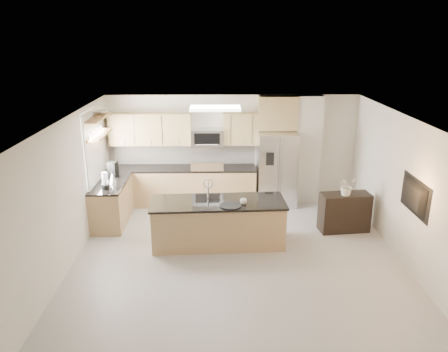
{
  "coord_description": "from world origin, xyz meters",
  "views": [
    {
      "loc": [
        -0.37,
        -7.06,
        4.0
      ],
      "look_at": [
        -0.23,
        1.3,
        1.24
      ],
      "focal_mm": 35.0,
      "sensor_mm": 36.0,
      "label": 1
    }
  ],
  "objects_px": {
    "island": "(218,222)",
    "blender": "(105,182)",
    "flower_vase": "(347,181)",
    "television": "(410,196)",
    "range": "(208,185)",
    "refrigerator": "(277,169)",
    "platter": "(230,205)",
    "cup": "(243,201)",
    "credenza": "(344,212)",
    "microwave": "(207,137)",
    "coffee_maker": "(113,170)",
    "kettle": "(113,177)",
    "bowl": "(100,112)"
  },
  "relations": [
    {
      "from": "blender",
      "to": "coffee_maker",
      "type": "bearing_deg",
      "value": 91.4
    },
    {
      "from": "cup",
      "to": "flower_vase",
      "type": "distance_m",
      "value": 2.26
    },
    {
      "from": "cup",
      "to": "kettle",
      "type": "height_order",
      "value": "kettle"
    },
    {
      "from": "cup",
      "to": "kettle",
      "type": "distance_m",
      "value": 3.03
    },
    {
      "from": "coffee_maker",
      "to": "kettle",
      "type": "bearing_deg",
      "value": -79.33
    },
    {
      "from": "coffee_maker",
      "to": "television",
      "type": "xyz_separation_m",
      "value": [
        5.61,
        -2.46,
        0.27
      ]
    },
    {
      "from": "refrigerator",
      "to": "coffee_maker",
      "type": "relative_size",
      "value": 5.31
    },
    {
      "from": "bowl",
      "to": "television",
      "type": "xyz_separation_m",
      "value": [
        5.76,
        -2.36,
        -1.04
      ]
    },
    {
      "from": "refrigerator",
      "to": "bowl",
      "type": "relative_size",
      "value": 4.35
    },
    {
      "from": "refrigerator",
      "to": "blender",
      "type": "distance_m",
      "value": 4.01
    },
    {
      "from": "television",
      "to": "range",
      "type": "bearing_deg",
      "value": 48.36
    },
    {
      "from": "credenza",
      "to": "cup",
      "type": "distance_m",
      "value": 2.35
    },
    {
      "from": "cup",
      "to": "platter",
      "type": "distance_m",
      "value": 0.27
    },
    {
      "from": "cup",
      "to": "platter",
      "type": "bearing_deg",
      "value": -158.36
    },
    {
      "from": "platter",
      "to": "coffee_maker",
      "type": "distance_m",
      "value": 3.1
    },
    {
      "from": "coffee_maker",
      "to": "platter",
      "type": "bearing_deg",
      "value": -33.92
    },
    {
      "from": "refrigerator",
      "to": "credenza",
      "type": "height_order",
      "value": "refrigerator"
    },
    {
      "from": "range",
      "to": "blender",
      "type": "distance_m",
      "value": 2.62
    },
    {
      "from": "platter",
      "to": "kettle",
      "type": "height_order",
      "value": "kettle"
    },
    {
      "from": "credenza",
      "to": "bowl",
      "type": "xyz_separation_m",
      "value": [
        -5.15,
        0.82,
        1.98
      ]
    },
    {
      "from": "microwave",
      "to": "kettle",
      "type": "xyz_separation_m",
      "value": [
        -2.02,
        -1.16,
        -0.61
      ]
    },
    {
      "from": "island",
      "to": "cup",
      "type": "bearing_deg",
      "value": -19.52
    },
    {
      "from": "kettle",
      "to": "coffee_maker",
      "type": "relative_size",
      "value": 0.69
    },
    {
      "from": "microwave",
      "to": "cup",
      "type": "relative_size",
      "value": 5.92
    },
    {
      "from": "coffee_maker",
      "to": "flower_vase",
      "type": "xyz_separation_m",
      "value": [
        4.97,
        -0.98,
        0.04
      ]
    },
    {
      "from": "television",
      "to": "flower_vase",
      "type": "bearing_deg",
      "value": 23.1
    },
    {
      "from": "credenza",
      "to": "blender",
      "type": "height_order",
      "value": "blender"
    },
    {
      "from": "platter",
      "to": "kettle",
      "type": "relative_size",
      "value": 1.76
    },
    {
      "from": "range",
      "to": "platter",
      "type": "bearing_deg",
      "value": -78.72
    },
    {
      "from": "refrigerator",
      "to": "platter",
      "type": "xyz_separation_m",
      "value": [
        -1.18,
        -2.35,
        0.02
      ]
    },
    {
      "from": "microwave",
      "to": "cup",
      "type": "xyz_separation_m",
      "value": [
        0.73,
        -2.42,
        -0.68
      ]
    },
    {
      "from": "kettle",
      "to": "coffee_maker",
      "type": "xyz_separation_m",
      "value": [
        -0.07,
        0.37,
        0.06
      ]
    },
    {
      "from": "range",
      "to": "kettle",
      "type": "xyz_separation_m",
      "value": [
        -2.02,
        -1.04,
        0.55
      ]
    },
    {
      "from": "blender",
      "to": "flower_vase",
      "type": "height_order",
      "value": "flower_vase"
    },
    {
      "from": "microwave",
      "to": "island",
      "type": "xyz_separation_m",
      "value": [
        0.24,
        -2.27,
        -1.18
      ]
    },
    {
      "from": "cup",
      "to": "blender",
      "type": "height_order",
      "value": "blender"
    },
    {
      "from": "platter",
      "to": "bowl",
      "type": "relative_size",
      "value": 1.0
    },
    {
      "from": "cup",
      "to": "island",
      "type": "bearing_deg",
      "value": 163.2
    },
    {
      "from": "cup",
      "to": "range",
      "type": "bearing_deg",
      "value": 107.55
    },
    {
      "from": "coffee_maker",
      "to": "cup",
      "type": "bearing_deg",
      "value": -30.04
    },
    {
      "from": "island",
      "to": "blender",
      "type": "distance_m",
      "value": 2.49
    },
    {
      "from": "flower_vase",
      "to": "island",
      "type": "bearing_deg",
      "value": -169.03
    },
    {
      "from": "refrigerator",
      "to": "flower_vase",
      "type": "height_order",
      "value": "refrigerator"
    },
    {
      "from": "cup",
      "to": "television",
      "type": "bearing_deg",
      "value": -16.51
    },
    {
      "from": "cup",
      "to": "platter",
      "type": "height_order",
      "value": "cup"
    },
    {
      "from": "credenza",
      "to": "platter",
      "type": "distance_m",
      "value": 2.6
    },
    {
      "from": "range",
      "to": "refrigerator",
      "type": "relative_size",
      "value": 0.64
    },
    {
      "from": "blender",
      "to": "platter",
      "type": "bearing_deg",
      "value": -19.66
    },
    {
      "from": "blender",
      "to": "kettle",
      "type": "xyz_separation_m",
      "value": [
        0.05,
        0.45,
        -0.05
      ]
    },
    {
      "from": "credenza",
      "to": "kettle",
      "type": "xyz_separation_m",
      "value": [
        -4.92,
        0.55,
        0.61
      ]
    }
  ]
}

